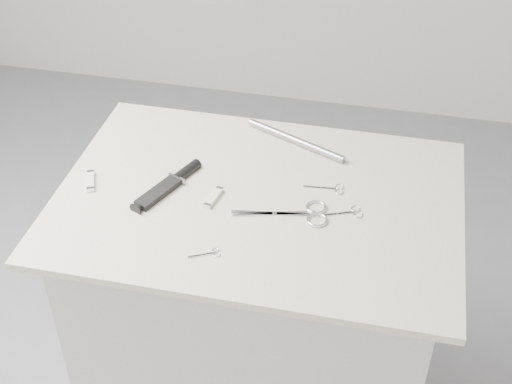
% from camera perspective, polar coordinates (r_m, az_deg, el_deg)
% --- Properties ---
extents(plinth, '(0.90, 0.60, 0.90)m').
position_cam_1_polar(plinth, '(2.09, 0.13, -10.51)').
color(plinth, '#BABAB8').
rests_on(plinth, ground).
extents(display_board, '(1.00, 0.70, 0.02)m').
position_cam_1_polar(display_board, '(1.77, 0.16, -0.70)').
color(display_board, beige).
rests_on(display_board, plinth).
extents(large_shears, '(0.23, 0.11, 0.01)m').
position_cam_1_polar(large_shears, '(1.72, 3.66, -1.74)').
color(large_shears, silver).
rests_on(large_shears, display_board).
extents(embroidery_scissors_a, '(0.11, 0.06, 0.00)m').
position_cam_1_polar(embroidery_scissors_a, '(1.73, 7.35, -1.66)').
color(embroidery_scissors_a, silver).
rests_on(embroidery_scissors_a, display_board).
extents(embroidery_scissors_b, '(0.10, 0.04, 0.00)m').
position_cam_1_polar(embroidery_scissors_b, '(1.80, 5.99, 0.27)').
color(embroidery_scissors_b, silver).
rests_on(embroidery_scissors_b, display_board).
extents(tiny_scissors, '(0.07, 0.05, 0.00)m').
position_cam_1_polar(tiny_scissors, '(1.61, -3.82, -4.96)').
color(tiny_scissors, silver).
rests_on(tiny_scissors, display_board).
extents(sheathed_knife, '(0.12, 0.22, 0.03)m').
position_cam_1_polar(sheathed_knife, '(1.81, -6.77, 0.75)').
color(sheathed_knife, black).
rests_on(sheathed_knife, display_board).
extents(pocket_knife_a, '(0.05, 0.08, 0.01)m').
position_cam_1_polar(pocket_knife_a, '(1.86, -13.09, 0.85)').
color(pocket_knife_a, '#EDE7CF').
rests_on(pocket_knife_a, display_board).
extents(pocket_knife_b, '(0.03, 0.08, 0.01)m').
position_cam_1_polar(pocket_knife_b, '(1.76, -3.40, -0.45)').
color(pocket_knife_b, '#EDE7CF').
rests_on(pocket_knife_b, display_board).
extents(metal_rail, '(0.29, 0.14, 0.02)m').
position_cam_1_polar(metal_rail, '(1.95, 3.17, 4.16)').
color(metal_rail, gray).
rests_on(metal_rail, display_board).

